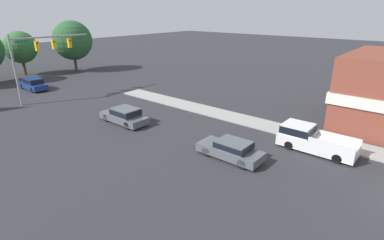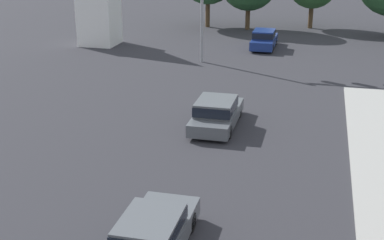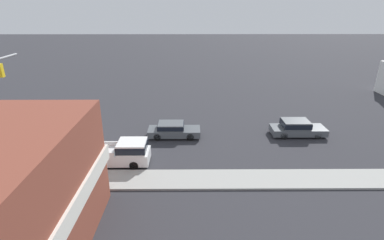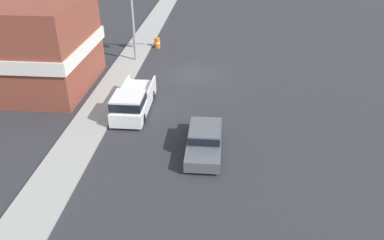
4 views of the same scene
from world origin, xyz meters
TOP-DOWN VIEW (x-y plane):
  - ground_plane at (0.00, 0.00)m, footprint 200.00×200.00m
  - sidewalk_curb at (5.70, 0.00)m, footprint 2.40×60.00m
  - car_lead at (-1.51, 10.57)m, footprint 1.83×4.66m
  - car_second_ahead at (-1.79, 21.83)m, footprint 1.94×4.86m
  - pickup_truck_parked at (3.32, 6.85)m, footprint 1.96×5.41m

SIDE VIEW (x-z plane):
  - ground_plane at x=0.00m, z-range 0.00..0.00m
  - sidewalk_curb at x=5.70m, z-range 0.00..0.14m
  - car_lead at x=-1.51m, z-range 0.04..1.38m
  - car_second_ahead at x=-1.79m, z-range 0.03..1.48m
  - pickup_truck_parked at x=3.32m, z-range -0.01..1.79m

